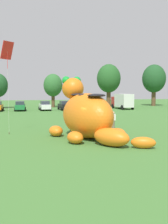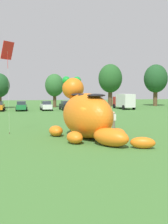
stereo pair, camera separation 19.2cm
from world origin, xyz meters
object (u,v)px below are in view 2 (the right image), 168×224
at_px(car_green, 22,106).
at_px(car_black, 66,105).
at_px(car_blue, 86,105).
at_px(box_truck, 124,101).
at_px(car_white, 46,106).
at_px(spectator_by_cars, 114,121).
at_px(giant_inflatable_creature, 87,115).
at_px(spectator_mid_field, 81,107).
at_px(spectator_near_inflatable, 105,110).
at_px(tethered_flying_kite, 7,52).

bearing_deg(car_green, car_black, 0.81).
bearing_deg(car_blue, box_truck, 3.71).
xyz_separation_m(car_white, spectator_by_cars, (4.69, -25.12, -0.01)).
height_order(giant_inflatable_creature, car_green, giant_inflatable_creature).
height_order(box_truck, spectator_by_cars, box_truck).
xyz_separation_m(car_black, spectator_mid_field, (1.61, -6.24, -0.01)).
bearing_deg(car_black, spectator_by_cars, -87.67).
relative_size(car_black, box_truck, 0.65).
xyz_separation_m(giant_inflatable_creature, car_black, (2.35, 28.87, -0.94)).
bearing_deg(spectator_near_inflatable, giant_inflatable_creature, -111.31).
bearing_deg(giant_inflatable_creature, spectator_by_cars, 46.38).
xyz_separation_m(giant_inflatable_creature, car_green, (-5.68, 28.75, -0.94)).
bearing_deg(spectator_near_inflatable, spectator_by_cars, -102.88).
height_order(car_blue, spectator_by_cars, car_blue).
height_order(car_white, spectator_mid_field, car_white).
xyz_separation_m(spectator_mid_field, spectator_by_cars, (-0.58, -19.07, 0.00)).
height_order(car_green, car_white, same).
height_order(car_black, box_truck, box_truck).
bearing_deg(car_blue, spectator_by_cars, -96.29).
bearing_deg(spectator_mid_field, spectator_by_cars, -91.74).
bearing_deg(car_black, car_white, -176.94).
relative_size(car_green, spectator_mid_field, 2.42).
xyz_separation_m(car_black, spectator_near_inflatable, (3.86, -12.94, -0.01)).
relative_size(giant_inflatable_creature, car_black, 2.12).
distance_m(spectator_near_inflatable, spectator_mid_field, 7.06).
bearing_deg(giant_inflatable_creature, car_white, 92.60).
distance_m(giant_inflatable_creature, box_truck, 32.31).
distance_m(box_truck, spectator_by_cars, 27.70).
distance_m(spectator_mid_field, spectator_by_cars, 19.08).
relative_size(spectator_mid_field, tethered_flying_kite, 0.22).
relative_size(giant_inflatable_creature, car_blue, 2.17).
xyz_separation_m(car_black, box_truck, (11.54, 0.31, 0.74)).
xyz_separation_m(giant_inflatable_creature, car_blue, (6.15, 28.67, -0.94)).
xyz_separation_m(car_black, car_blue, (3.80, -0.19, 0.00)).
xyz_separation_m(car_green, spectator_mid_field, (9.64, -6.13, -0.01)).
relative_size(car_white, car_black, 0.99).
relative_size(spectator_near_inflatable, spectator_mid_field, 1.00).
height_order(spectator_near_inflatable, spectator_mid_field, same).
bearing_deg(car_green, car_blue, -0.39).
height_order(car_blue, box_truck, box_truck).
height_order(car_blue, spectator_mid_field, car_blue).
relative_size(car_black, spectator_mid_field, 2.48).
height_order(car_green, spectator_mid_field, car_green).
height_order(giant_inflatable_creature, spectator_mid_field, giant_inflatable_creature).
distance_m(car_green, spectator_by_cars, 26.78).
height_order(car_green, spectator_by_cars, car_green).
distance_m(spectator_near_inflatable, tethered_flying_kite, 18.82).
height_order(car_blue, spectator_near_inflatable, car_blue).
distance_m(spectator_by_cars, tethered_flying_kite, 11.25).
relative_size(car_green, spectator_near_inflatable, 2.42).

